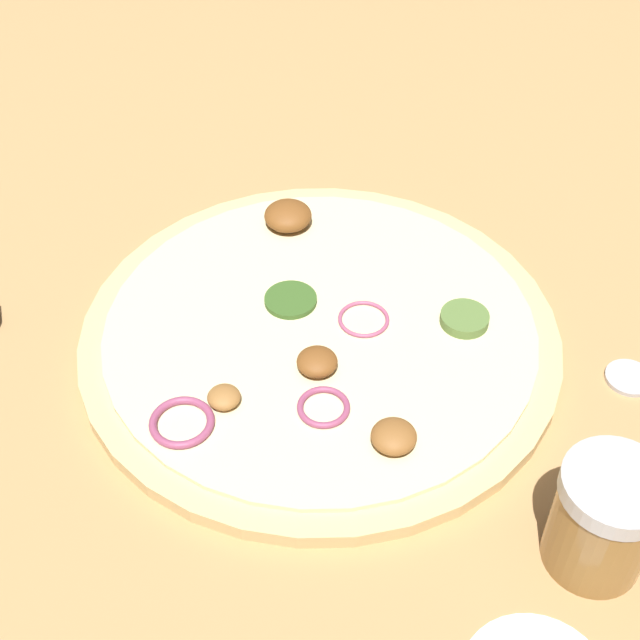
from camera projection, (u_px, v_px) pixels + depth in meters
The scene contains 4 objects.
ground_plane at pixel (320, 341), 0.67m from camera, with size 3.00×3.00×0.00m, color tan.
pizza at pixel (320, 333), 0.66m from camera, with size 0.36×0.36×0.04m.
spice_jar at pixel (604, 519), 0.51m from camera, with size 0.06×0.06×0.08m.
loose_cap at pixel (630, 376), 0.64m from camera, with size 0.03×0.03×0.01m.
Camera 1 is at (-0.35, 0.30, 0.48)m, focal length 50.00 mm.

